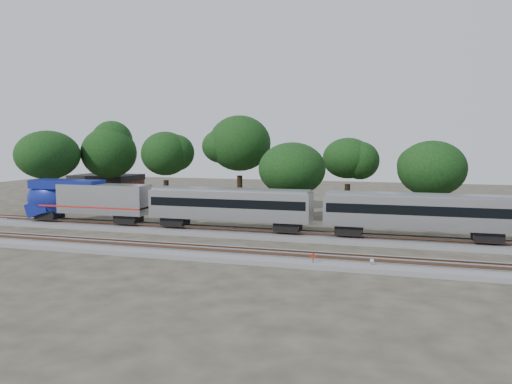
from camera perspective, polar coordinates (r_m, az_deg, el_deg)
ground at (r=47.11m, az=-0.57°, el=-6.37°), size 160.00×160.00×0.00m
track_far at (r=52.73m, az=1.31°, el=-4.82°), size 160.00×5.00×0.73m
track_near at (r=43.34m, az=-2.10°, el=-7.18°), size 160.00×5.00×0.73m
train at (r=50.58m, az=18.02°, el=-2.08°), size 91.88×3.17×4.67m
switch_stand_red at (r=39.93m, az=6.54°, el=-7.58°), size 0.36×0.10×1.14m
switch_stand_white at (r=39.99m, az=13.11°, el=-7.90°), size 0.29×0.05×0.90m
switch_lever at (r=40.43m, az=3.41°, el=-8.22°), size 0.54×0.37×0.30m
brick_building at (r=82.03m, az=-16.67°, el=0.29°), size 9.97×7.19×4.68m
tree_0 at (r=73.61m, az=-22.68°, el=3.91°), size 8.20×8.20×11.57m
tree_1 at (r=75.68m, az=-16.45°, el=4.30°), size 8.38×8.38×11.82m
tree_2 at (r=71.52m, az=-10.30°, el=4.32°), size 8.32×8.32×11.73m
tree_3 at (r=68.89m, az=-1.89°, el=5.57°), size 9.80×9.80×13.81m
tree_4 at (r=60.91m, az=4.15°, el=2.61°), size 6.67×6.67×9.41m
tree_5 at (r=68.79m, az=10.46°, el=3.80°), size 7.76×7.76×10.95m
tree_6 at (r=62.39m, az=19.47°, el=2.52°), size 6.84×6.84×9.64m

